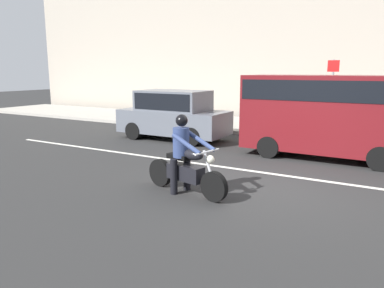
{
  "coord_description": "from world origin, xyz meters",
  "views": [
    {
      "loc": [
        2.68,
        -7.87,
        2.52
      ],
      "look_at": [
        -1.56,
        -0.57,
        0.86
      ],
      "focal_mm": 35.21,
      "sensor_mm": 36.0,
      "label": 1
    }
  ],
  "objects": [
    {
      "name": "parked_van_maroon",
      "position": [
        0.67,
        3.42,
        1.38
      ],
      "size": [
        4.74,
        1.96,
        2.38
      ],
      "color": "maroon",
      "rests_on": "ground_plane"
    },
    {
      "name": "parked_hatchback_slate_gray",
      "position": [
        -4.83,
        3.7,
        0.94
      ],
      "size": [
        4.05,
        1.76,
        1.8
      ],
      "color": "slate",
      "rests_on": "ground_plane"
    },
    {
      "name": "street_sign_post",
      "position": [
        -0.06,
        7.8,
        1.82
      ],
      "size": [
        0.44,
        0.08,
        2.79
      ],
      "color": "gray",
      "rests_on": "sidewalk_slab"
    },
    {
      "name": "motorcycle_with_rider_denim_blue",
      "position": [
        -1.23,
        -1.44,
        0.67
      ],
      "size": [
        2.1,
        0.79,
        1.64
      ],
      "color": "black",
      "rests_on": "ground_plane"
    },
    {
      "name": "sidewalk_slab",
      "position": [
        0.0,
        8.0,
        0.07
      ],
      "size": [
        40.0,
        4.4,
        0.14
      ],
      "primitive_type": "cube",
      "color": "#A8A399",
      "rests_on": "ground_plane"
    },
    {
      "name": "pedestrian_bystander",
      "position": [
        -1.28,
        8.63,
        1.19
      ],
      "size": [
        0.34,
        0.34,
        1.79
      ],
      "color": "black",
      "rests_on": "sidewalk_slab"
    },
    {
      "name": "lane_marking_stripe",
      "position": [
        -0.5,
        0.9,
        0.0
      ],
      "size": [
        18.0,
        0.14,
        0.01
      ],
      "primitive_type": "cube",
      "color": "silver",
      "rests_on": "ground_plane"
    },
    {
      "name": "ground_plane",
      "position": [
        0.0,
        0.0,
        0.0
      ],
      "size": [
        80.0,
        80.0,
        0.0
      ],
      "primitive_type": "plane",
      "color": "#292929"
    }
  ]
}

